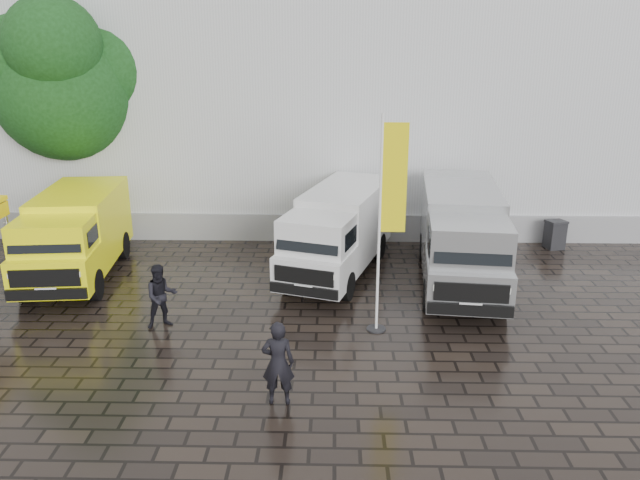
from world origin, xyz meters
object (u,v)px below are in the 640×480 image
at_px(flagpole, 387,213).
at_px(person_front, 278,363).
at_px(van_silver, 461,240).
at_px(van_yellow, 75,238).
at_px(person_tent, 161,296).
at_px(van_white, 338,234).
at_px(wheelie_bin, 555,234).

relative_size(flagpole, person_front, 3.02).
bearing_deg(van_silver, van_yellow, -175.34).
bearing_deg(person_tent, van_white, 15.87).
xyz_separation_m(van_silver, person_tent, (-8.27, -3.10, -0.57)).
xyz_separation_m(van_yellow, flagpole, (9.29, -3.44, 1.84)).
relative_size(person_front, person_tent, 1.08).
relative_size(van_yellow, van_silver, 0.86).
bearing_deg(van_silver, person_tent, -153.46).
bearing_deg(person_front, van_white, -101.01).
relative_size(wheelie_bin, person_front, 0.55).
bearing_deg(person_tent, van_silver, -4.34).
distance_m(van_silver, flagpole, 4.39).
xyz_separation_m(van_yellow, wheelie_bin, (15.85, 3.18, -0.80)).
height_order(van_white, person_front, van_white).
height_order(van_white, wheelie_bin, van_white).
bearing_deg(flagpole, van_white, 106.27).
distance_m(van_white, wheelie_bin, 8.21).
relative_size(van_white, flagpole, 1.09).
xyz_separation_m(van_white, person_front, (-1.25, -7.42, -0.39)).
bearing_deg(flagpole, van_yellow, 159.68).
distance_m(flagpole, wheelie_bin, 9.69).
relative_size(flagpole, person_tent, 3.25).
relative_size(van_yellow, wheelie_bin, 5.54).
height_order(wheelie_bin, person_front, person_front).
height_order(wheelie_bin, person_tent, person_tent).
relative_size(wheelie_bin, person_tent, 0.60).
distance_m(van_yellow, van_silver, 11.81).
relative_size(van_white, van_silver, 0.92).
xyz_separation_m(wheelie_bin, person_tent, (-12.32, -6.55, 0.35)).
distance_m(van_white, flagpole, 4.57).
height_order(van_yellow, van_silver, van_silver).
relative_size(van_yellow, flagpole, 1.02).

